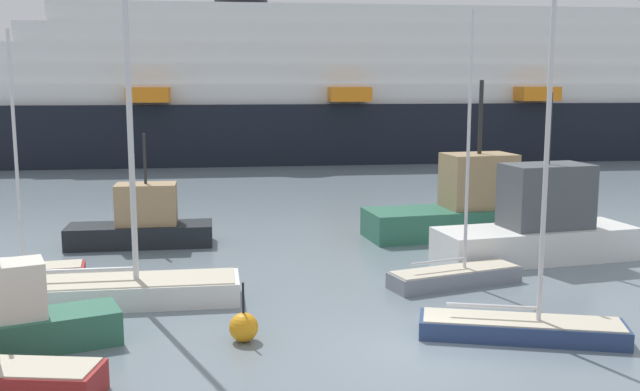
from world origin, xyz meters
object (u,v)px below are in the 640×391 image
Objects in this scene: fishing_boat_2 at (143,223)px; fishing_boat_3 at (539,225)px; sailboat_1 at (12,270)px; fishing_boat_1 at (9,321)px; channel_buoy_0 at (244,327)px; sailboat_4 at (455,273)px; fishing_boat_0 at (471,208)px; cruise_ship at (421,94)px; sailboat_5 at (522,321)px; sailboat_3 at (117,286)px.

fishing_boat_3 is (14.87, -5.00, 0.39)m from fishing_boat_2.
sailboat_1 is 1.57× the size of fishing_boat_1.
sailboat_4 is at bearing 29.01° from channel_buoy_0.
channel_buoy_0 is (-10.73, -11.40, -0.81)m from fishing_boat_0.
fishing_boat_2 is at bearing 44.56° from sailboat_1.
sailboat_4 is 41.73m from cruise_ship.
fishing_boat_3 is (4.40, 7.87, 0.84)m from sailboat_5.
channel_buoy_0 is (-11.60, -6.81, -0.92)m from fishing_boat_3.
sailboat_1 is 18.91m from fishing_boat_3.
sailboat_4 is 8.18m from fishing_boat_0.
cruise_ship is at bearing 62.52° from sailboat_3.
sailboat_4 is 1.51× the size of fishing_boat_2.
sailboat_1 is at bearing 170.24° from sailboat_5.
sailboat_3 reaches higher than sailboat_5.
sailboat_4 is at bearing 2.56° from sailboat_3.
channel_buoy_0 is at bearing -155.10° from fishing_boat_3.
sailboat_1 is 5.29× the size of channel_buoy_0.
sailboat_5 is 13.05m from fishing_boat_1.
sailboat_5 is 1.89× the size of fishing_boat_1.
channel_buoy_0 is at bearing -110.85° from cruise_ship.
sailboat_1 is at bearing -128.36° from fishing_boat_2.
fishing_boat_0 reaches higher than fishing_boat_3.
sailboat_5 is 12.96m from fishing_boat_0.
sailboat_3 is at bearing 132.31° from channel_buoy_0.
sailboat_5 reaches higher than fishing_boat_3.
cruise_ship is (22.40, 39.91, 4.95)m from sailboat_3.
sailboat_3 reaches higher than fishing_boat_1.
sailboat_3 is at bearing -156.36° from fishing_boat_0.
sailboat_1 is at bearing -170.59° from fishing_boat_0.
sailboat_3 is 4.31m from fishing_boat_1.
sailboat_5 is at bearing -109.90° from fishing_boat_0.
channel_buoy_0 is 47.96m from cruise_ship.
sailboat_5 is at bearing -102.12° from cruise_ship.
sailboat_1 is 14.87m from sailboat_4.
fishing_boat_1 is (-13.05, -3.81, 0.41)m from sailboat_4.
cruise_ship is (8.13, 32.40, 4.32)m from fishing_boat_0.
sailboat_4 is 13.60m from fishing_boat_1.
cruise_ship is (22.12, 31.98, 4.59)m from fishing_boat_2.
fishing_boat_1 is at bearing -117.03° from cruise_ship.
sailboat_5 reaches higher than sailboat_1.
channel_buoy_0 is at bearing 161.69° from fishing_boat_1.
sailboat_3 is 7.94m from fishing_boat_2.
sailboat_5 is (14.49, -8.12, 0.08)m from sailboat_1.
sailboat_5 is 7.28m from channel_buoy_0.
fishing_boat_3 is (15.14, 2.92, 0.74)m from sailboat_3.
sailboat_3 is 7.60× the size of channel_buoy_0.
fishing_boat_3 is at bearing -16.68° from fishing_boat_2.
cruise_ship reaches higher than sailboat_3.
cruise_ship is at bearing 57.25° from fishing_boat_2.
cruise_ship reaches higher than fishing_boat_1.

